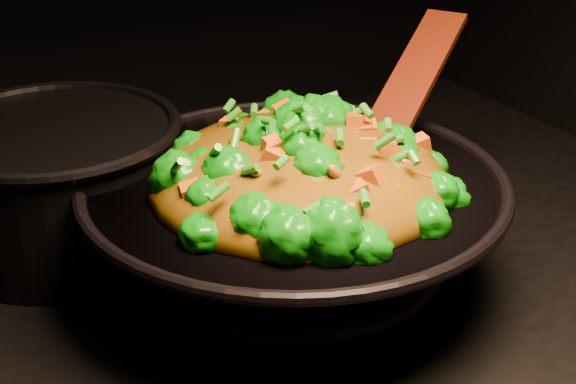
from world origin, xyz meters
TOP-DOWN VIEW (x-y plane):
  - wok at (0.07, 0.05)m, footprint 0.50×0.50m
  - stir_fry at (0.07, 0.04)m, footprint 0.31×0.31m
  - spatula at (0.21, 0.06)m, footprint 0.26×0.19m
  - back_pot at (-0.10, 0.24)m, footprint 0.29×0.29m

SIDE VIEW (x-z plane):
  - wok at x=0.07m, z-range 0.90..1.01m
  - back_pot at x=-0.10m, z-range 0.90..1.04m
  - stir_fry at x=0.07m, z-range 1.01..1.11m
  - spatula at x=0.21m, z-range 1.00..1.12m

